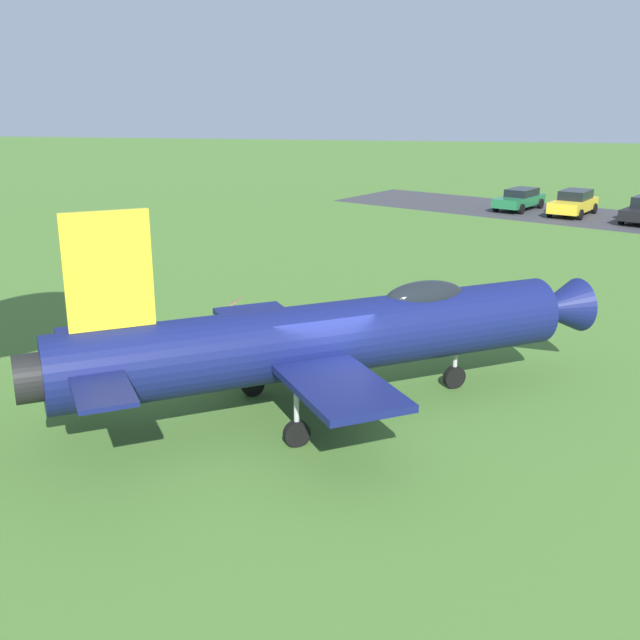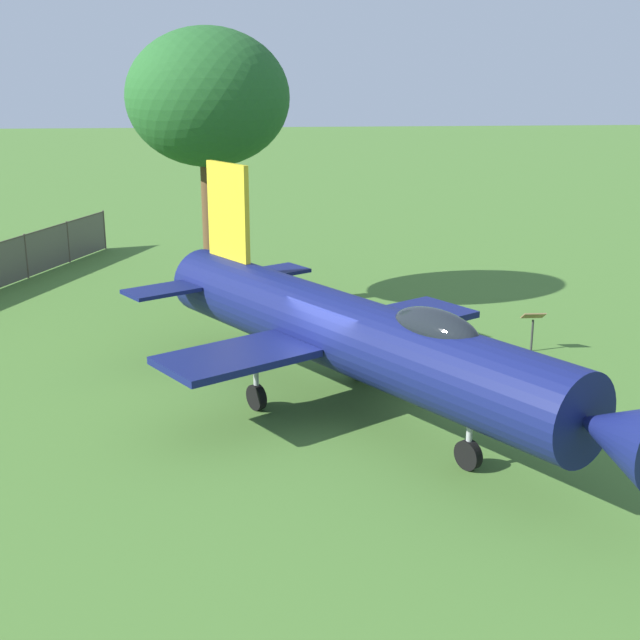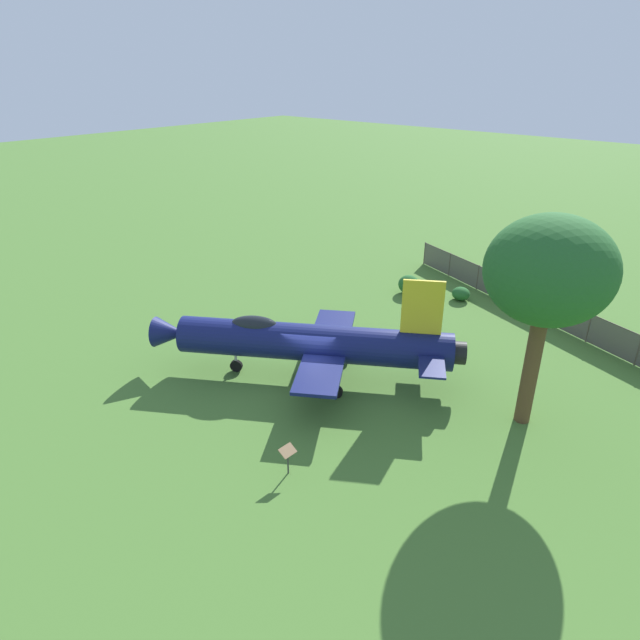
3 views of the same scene
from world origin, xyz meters
TOP-DOWN VIEW (x-y plane):
  - ground_plane at (0.00, 0.00)m, footprint 200.00×200.00m
  - parking_strip at (-12.59, -30.94)m, footprint 35.41×23.96m
  - display_jet at (-0.33, -0.21)m, footprint 13.30×10.15m
  - info_plaque at (3.76, -5.65)m, footprint 0.42×0.62m
  - parked_car_yellow at (-10.59, -32.12)m, footprint 3.60×4.89m
  - parked_car_green at (-7.47, -33.78)m, footprint 3.69×4.79m

SIDE VIEW (x-z plane):
  - ground_plane at x=0.00m, z-range 0.00..0.00m
  - parking_strip at x=-12.59m, z-range 0.00..0.00m
  - parked_car_green at x=-7.47m, z-range 0.04..1.39m
  - parked_car_yellow at x=-10.59m, z-range 0.02..1.55m
  - info_plaque at x=3.76m, z-range 0.28..1.43m
  - display_jet at x=-0.33m, z-range -0.71..4.49m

